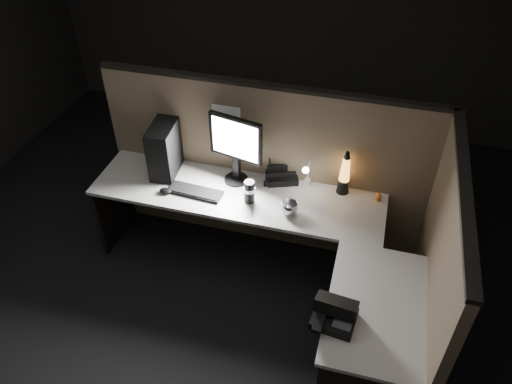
% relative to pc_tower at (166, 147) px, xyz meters
% --- Properties ---
extents(floor, '(6.00, 6.00, 0.00)m').
position_rel_pc_tower_xyz_m(floor, '(0.79, -0.76, -0.95)').
color(floor, black).
rests_on(floor, ground).
extents(room_shell, '(6.00, 6.00, 6.00)m').
position_rel_pc_tower_xyz_m(room_shell, '(0.79, -0.76, 0.67)').
color(room_shell, silver).
rests_on(room_shell, ground).
extents(partition_back, '(2.66, 0.06, 1.50)m').
position_rel_pc_tower_xyz_m(partition_back, '(0.79, 0.17, -0.20)').
color(partition_back, brown).
rests_on(partition_back, ground).
extents(partition_right, '(0.06, 1.66, 1.50)m').
position_rel_pc_tower_xyz_m(partition_right, '(2.12, -0.66, -0.20)').
color(partition_right, brown).
rests_on(partition_right, ground).
extents(desk, '(2.60, 1.60, 0.73)m').
position_rel_pc_tower_xyz_m(desk, '(0.97, -0.50, -0.37)').
color(desk, beige).
rests_on(desk, ground).
extents(pc_tower, '(0.22, 0.43, 0.43)m').
position_rel_pc_tower_xyz_m(pc_tower, '(0.00, 0.00, 0.00)').
color(pc_tower, black).
rests_on(pc_tower, desk).
extents(monitor, '(0.44, 0.19, 0.57)m').
position_rel_pc_tower_xyz_m(monitor, '(0.59, 0.02, 0.13)').
color(monitor, black).
rests_on(monitor, desk).
extents(keyboard, '(0.44, 0.17, 0.02)m').
position_rel_pc_tower_xyz_m(keyboard, '(0.32, -0.24, -0.21)').
color(keyboard, black).
rests_on(keyboard, desk).
extents(mouse, '(0.10, 0.08, 0.04)m').
position_rel_pc_tower_xyz_m(mouse, '(0.10, -0.30, -0.20)').
color(mouse, black).
rests_on(mouse, desk).
extents(clip_lamp, '(0.05, 0.20, 0.26)m').
position_rel_pc_tower_xyz_m(clip_lamp, '(1.15, 0.05, -0.07)').
color(clip_lamp, white).
rests_on(clip_lamp, desk).
extents(organizer, '(0.31, 0.29, 0.19)m').
position_rel_pc_tower_xyz_m(organizer, '(0.94, 0.13, -0.17)').
color(organizer, black).
rests_on(organizer, desk).
extents(lava_lamp, '(0.10, 0.10, 0.38)m').
position_rel_pc_tower_xyz_m(lava_lamp, '(1.43, 0.08, -0.06)').
color(lava_lamp, black).
rests_on(lava_lamp, desk).
extents(travel_mug, '(0.08, 0.08, 0.19)m').
position_rel_pc_tower_xyz_m(travel_mug, '(0.76, -0.22, -0.12)').
color(travel_mug, black).
rests_on(travel_mug, desk).
extents(steel_mug, '(0.17, 0.17, 0.10)m').
position_rel_pc_tower_xyz_m(steel_mug, '(1.08, -0.28, -0.17)').
color(steel_mug, '#B1B0B7').
rests_on(steel_mug, desk).
extents(figurine, '(0.05, 0.05, 0.05)m').
position_rel_pc_tower_xyz_m(figurine, '(1.71, 0.05, -0.17)').
color(figurine, orange).
rests_on(figurine, desk).
extents(pinned_paper, '(0.23, 0.00, 0.33)m').
position_rel_pc_tower_xyz_m(pinned_paper, '(0.48, 0.14, 0.21)').
color(pinned_paper, white).
rests_on(pinned_paper, partition_back).
extents(desk_phone, '(0.27, 0.28, 0.15)m').
position_rel_pc_tower_xyz_m(desk_phone, '(1.54, -1.13, -0.16)').
color(desk_phone, black).
rests_on(desk_phone, desk).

